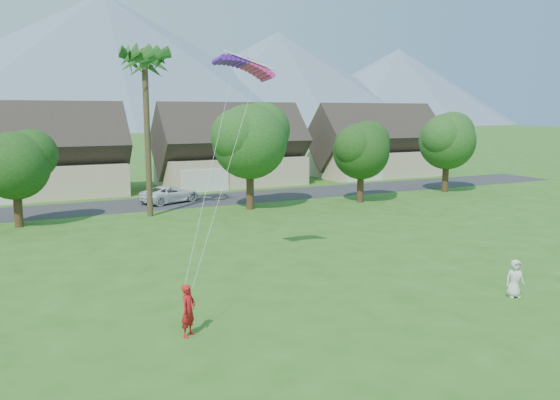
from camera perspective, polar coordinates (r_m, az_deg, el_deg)
ground at (r=18.21m, az=14.42°, el=-16.58°), size 500.00×500.00×0.00m
street at (r=48.27m, az=-12.48°, el=-0.33°), size 90.00×7.00×0.01m
kite_flyer at (r=19.79m, az=-9.55°, el=-11.31°), size 0.81×0.80×1.88m
watcher at (r=25.49m, az=23.33°, el=-7.54°), size 0.92×0.75×1.64m
parked_car at (r=48.38m, az=-11.41°, el=0.61°), size 5.88×4.31×1.48m
mountain_ridge at (r=274.03m, az=-21.84°, el=13.03°), size 540.00×240.00×70.00m
houses_row at (r=56.69m, az=-14.23°, el=4.50°), size 72.75×8.19×8.86m
tree_row at (r=41.55m, az=-12.30°, el=4.95°), size 62.27×6.67×8.45m
fan_palm at (r=42.01m, az=-14.00°, el=14.38°), size 3.00×3.00×13.80m
parafoil_kite at (r=25.93m, az=-3.71°, el=14.02°), size 2.84×1.09×0.50m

